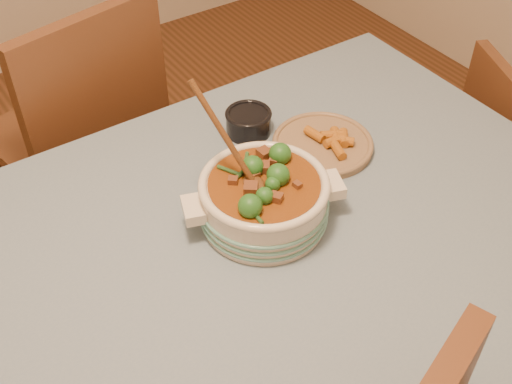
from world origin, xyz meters
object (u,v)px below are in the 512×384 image
(condiment_bowl, at_px, (248,121))
(fried_plate, at_px, (323,143))
(dining_table, at_px, (237,278))
(chair_right, at_px, (510,165))
(stew_casserole, at_px, (264,197))
(chair_far, at_px, (84,130))

(condiment_bowl, xyz_separation_m, fried_plate, (0.12, -0.16, -0.02))
(dining_table, distance_m, condiment_bowl, 0.43)
(condiment_bowl, bearing_deg, fried_plate, -53.42)
(condiment_bowl, relative_size, chair_right, 0.15)
(condiment_bowl, bearing_deg, stew_casserole, -117.47)
(dining_table, height_order, chair_far, chair_far)
(chair_far, bearing_deg, fried_plate, 108.34)
(stew_casserole, bearing_deg, chair_right, 0.67)
(fried_plate, distance_m, chair_far, 0.80)
(stew_casserole, bearing_deg, dining_table, -156.78)
(fried_plate, xyz_separation_m, chair_far, (-0.39, 0.66, -0.22))
(condiment_bowl, relative_size, fried_plate, 0.39)
(stew_casserole, xyz_separation_m, chair_right, (0.95, 0.01, -0.37))
(chair_right, bearing_deg, stew_casserole, 113.91)
(condiment_bowl, bearing_deg, chair_far, 118.43)
(dining_table, xyz_separation_m, chair_far, (-0.03, 0.83, -0.11))
(condiment_bowl, xyz_separation_m, chair_right, (0.80, -0.27, -0.34))
(dining_table, bearing_deg, fried_plate, 24.84)
(chair_right, bearing_deg, dining_table, 116.15)
(chair_right, bearing_deg, chair_far, 77.37)
(dining_table, bearing_deg, chair_right, 2.92)
(stew_casserole, height_order, condiment_bowl, stew_casserole)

